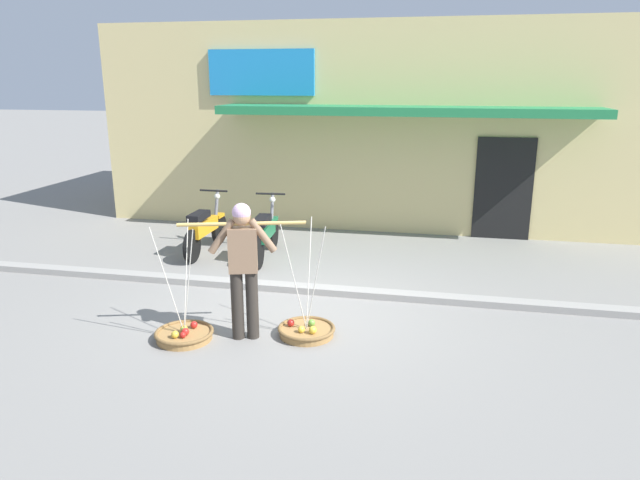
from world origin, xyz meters
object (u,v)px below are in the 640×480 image
at_px(fruit_basket_left_side, 306,330).
at_px(fruit_vendor, 243,262).
at_px(fruit_basket_right_side, 184,334).
at_px(motorcycle_second_in_row, 266,233).
at_px(motorcycle_nearest_shop, 205,229).

bearing_deg(fruit_basket_left_side, fruit_vendor, -163.82).
relative_size(fruit_basket_left_side, fruit_basket_right_side, 1.00).
bearing_deg(motorcycle_second_in_row, fruit_vendor, -77.43).
relative_size(fruit_basket_right_side, motorcycle_nearest_shop, 0.80).
bearing_deg(fruit_vendor, motorcycle_second_in_row, 102.57).
bearing_deg(fruit_basket_left_side, motorcycle_nearest_shop, 130.33).
distance_m(fruit_basket_right_side, motorcycle_nearest_shop, 3.69).
height_order(fruit_basket_left_side, motorcycle_second_in_row, fruit_basket_left_side).
height_order(fruit_vendor, motorcycle_second_in_row, fruit_vendor).
relative_size(fruit_basket_left_side, motorcycle_nearest_shop, 0.80).
distance_m(fruit_vendor, fruit_basket_right_side, 1.17).
xyz_separation_m(fruit_basket_left_side, motorcycle_nearest_shop, (-2.60, 3.06, 0.38)).
bearing_deg(fruit_vendor, motorcycle_nearest_shop, 119.89).
relative_size(fruit_vendor, fruit_basket_left_side, 1.17).
bearing_deg(fruit_vendor, fruit_basket_left_side, 16.18).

